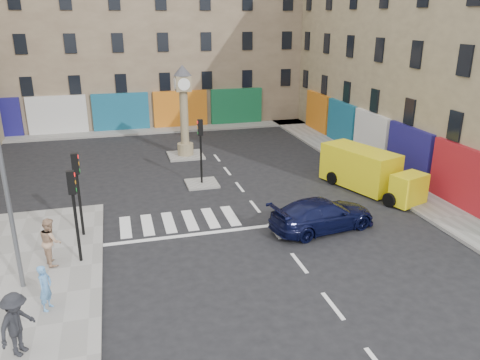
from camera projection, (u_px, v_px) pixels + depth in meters
name	position (u px, v px, depth m)	size (l,w,h in m)	color
ground	(282.00, 241.00, 20.28)	(120.00, 120.00, 0.00)	black
sidewalk_right	(352.00, 160.00, 31.51)	(2.60, 30.00, 0.15)	gray
sidewalk_far	(147.00, 131.00, 39.48)	(32.00, 2.40, 0.15)	gray
island_near	(202.00, 183.00, 27.05)	(1.80, 1.80, 0.12)	gray
island_far	(186.00, 155.00, 32.51)	(2.40, 2.40, 0.12)	gray
building_right	(450.00, 36.00, 30.44)	(10.00, 30.00, 16.00)	tan
building_far	(136.00, 24.00, 41.96)	(32.00, 10.00, 17.00)	gray
traffic_light_left_near	(74.00, 202.00, 17.54)	(0.28, 0.22, 3.70)	black
traffic_light_left_far	(77.00, 181.00, 19.73)	(0.28, 0.22, 3.70)	black
traffic_light_island	(201.00, 141.00, 26.21)	(0.28, 0.22, 3.70)	black
lamp_post	(1.00, 161.00, 15.08)	(0.50, 0.25, 8.30)	#595B60
clock_pillar	(184.00, 105.00, 31.35)	(1.20, 1.20, 6.10)	tan
navy_sedan	(323.00, 214.00, 21.18)	(2.02, 4.98, 1.44)	black
yellow_van	(368.00, 171.00, 25.88)	(3.66, 6.41, 2.23)	yellow
pedestrian_blue	(45.00, 288.00, 15.07)	(0.58, 0.38, 1.59)	#568BC4
pedestrian_tan	(51.00, 241.00, 17.87)	(0.91, 0.71, 1.88)	tan
pedestrian_dark	(17.00, 324.00, 13.00)	(1.25, 0.72, 1.94)	black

